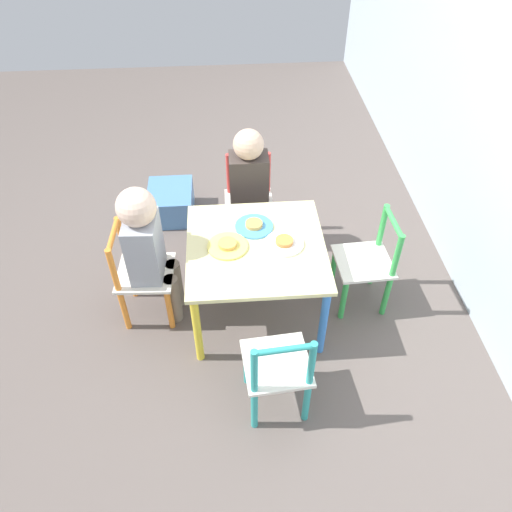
# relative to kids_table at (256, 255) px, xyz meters

# --- Properties ---
(ground_plane) EXTENTS (6.00, 6.00, 0.00)m
(ground_plane) POSITION_rel_kids_table_xyz_m (0.00, 0.00, -0.37)
(ground_plane) COLOR #5B514C
(kids_table) EXTENTS (0.62, 0.62, 0.43)m
(kids_table) POSITION_rel_kids_table_xyz_m (0.00, 0.00, 0.00)
(kids_table) COLOR beige
(kids_table) RESTS_ON ground_plane
(chair_red) EXTENTS (0.26, 0.26, 0.51)m
(chair_red) POSITION_rel_kids_table_xyz_m (-0.54, 0.00, -0.12)
(chair_red) COLOR silver
(chair_red) RESTS_ON ground_plane
(chair_orange) EXTENTS (0.27, 0.27, 0.51)m
(chair_orange) POSITION_rel_kids_table_xyz_m (-0.03, -0.54, -0.12)
(chair_orange) COLOR silver
(chair_orange) RESTS_ON ground_plane
(chair_green) EXTENTS (0.27, 0.27, 0.51)m
(chair_green) POSITION_rel_kids_table_xyz_m (-0.03, 0.54, -0.12)
(chair_green) COLOR silver
(chair_green) RESTS_ON ground_plane
(chair_teal) EXTENTS (0.28, 0.28, 0.51)m
(chair_teal) POSITION_rel_kids_table_xyz_m (0.54, 0.05, -0.12)
(chair_teal) COLOR silver
(chair_teal) RESTS_ON ground_plane
(child_left) EXTENTS (0.21, 0.20, 0.72)m
(child_left) POSITION_rel_kids_table_xyz_m (-0.48, 0.00, 0.05)
(child_left) COLOR #38383D
(child_left) RESTS_ON ground_plane
(child_front) EXTENTS (0.21, 0.22, 0.74)m
(child_front) POSITION_rel_kids_table_xyz_m (-0.02, -0.48, 0.08)
(child_front) COLOR #7A6B5B
(child_front) RESTS_ON ground_plane
(plate_left) EXTENTS (0.18, 0.18, 0.03)m
(plate_left) POSITION_rel_kids_table_xyz_m (-0.13, 0.00, 0.07)
(plate_left) COLOR #4C9EE0
(plate_left) RESTS_ON kids_table
(plate_front) EXTENTS (0.18, 0.18, 0.03)m
(plate_front) POSITION_rel_kids_table_xyz_m (-0.00, -0.13, 0.07)
(plate_front) COLOR #EADB66
(plate_front) RESTS_ON kids_table
(plate_back) EXTENTS (0.18, 0.18, 0.03)m
(plate_back) POSITION_rel_kids_table_xyz_m (0.00, 0.13, 0.07)
(plate_back) COLOR white
(plate_back) RESTS_ON kids_table
(storage_bin) EXTENTS (0.31, 0.26, 0.18)m
(storage_bin) POSITION_rel_kids_table_xyz_m (-0.80, -0.46, -0.28)
(storage_bin) COLOR #4C7FB7
(storage_bin) RESTS_ON ground_plane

